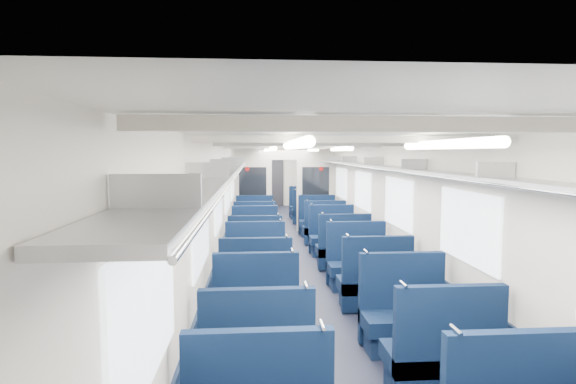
{
  "coord_description": "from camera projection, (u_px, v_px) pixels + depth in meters",
  "views": [
    {
      "loc": [
        -0.85,
        -9.75,
        2.2
      ],
      "look_at": [
        0.02,
        1.74,
        1.2
      ],
      "focal_mm": 28.39,
      "sensor_mm": 36.0,
      "label": 1
    }
  ],
  "objects": [
    {
      "name": "seat_7",
      "position": [
        405.0,
        319.0,
        5.1
      ],
      "size": [
        0.98,
        0.54,
        1.1
      ],
      "color": "#0C1E3C",
      "rests_on": "floor"
    },
    {
      "name": "seat_18",
      "position": [
        255.0,
        223.0,
        11.98
      ],
      "size": [
        0.98,
        0.54,
        1.1
      ],
      "color": "#0C1E3C",
      "rests_on": "floor"
    },
    {
      "name": "seat_6",
      "position": [
        256.0,
        319.0,
        5.09
      ],
      "size": [
        0.98,
        0.54,
        1.1
      ],
      "color": "#0C1E3C",
      "rests_on": "floor"
    },
    {
      "name": "wall_left",
      "position": [
        228.0,
        201.0,
        9.73
      ],
      "size": [
        0.02,
        18.0,
        2.35
      ],
      "primitive_type": "cube",
      "color": "#BDB5A8",
      "rests_on": "floor"
    },
    {
      "name": "seat_13",
      "position": [
        343.0,
        251.0,
        8.61
      ],
      "size": [
        0.98,
        0.54,
        1.1
      ],
      "color": "#0C1E3C",
      "rests_on": "floor"
    },
    {
      "name": "wall_right",
      "position": [
        357.0,
        200.0,
        9.95
      ],
      "size": [
        0.02,
        18.0,
        2.35
      ],
      "primitive_type": "cube",
      "color": "#BDB5A8",
      "rests_on": "floor"
    },
    {
      "name": "seat_23",
      "position": [
        304.0,
        208.0,
        15.27
      ],
      "size": [
        0.98,
        0.54,
        1.1
      ],
      "color": "#0C1E3C",
      "rests_on": "floor"
    },
    {
      "name": "seat_8",
      "position": [
        256.0,
        288.0,
        6.26
      ],
      "size": [
        0.98,
        0.54,
        1.1
      ],
      "color": "#0C1E3C",
      "rests_on": "floor"
    },
    {
      "name": "wall_far",
      "position": [
        274.0,
        177.0,
        18.78
      ],
      "size": [
        2.8,
        0.02,
        2.35
      ],
      "primitive_type": "cube",
      "color": "#BDB5A8",
      "rests_on": "floor"
    },
    {
      "name": "dado_left",
      "position": [
        229.0,
        239.0,
        9.81
      ],
      "size": [
        0.03,
        17.9,
        0.7
      ],
      "primitive_type": "cube",
      "color": "#0F1B32",
      "rests_on": "floor"
    },
    {
      "name": "seat_5",
      "position": [
        442.0,
        360.0,
        4.09
      ],
      "size": [
        0.98,
        0.54,
        1.1
      ],
      "color": "#0C1E3C",
      "rests_on": "floor"
    },
    {
      "name": "seat_15",
      "position": [
        332.0,
        239.0,
        9.81
      ],
      "size": [
        0.98,
        0.54,
        1.1
      ],
      "color": "#0C1E3C",
      "rests_on": "floor"
    },
    {
      "name": "seat_21",
      "position": [
        308.0,
        213.0,
        14.09
      ],
      "size": [
        0.98,
        0.54,
        1.1
      ],
      "color": "#0C1E3C",
      "rests_on": "floor"
    },
    {
      "name": "seat_9",
      "position": [
        374.0,
        286.0,
        6.37
      ],
      "size": [
        0.98,
        0.54,
        1.1
      ],
      "color": "#0C1E3C",
      "rests_on": "floor"
    },
    {
      "name": "windows",
      "position": [
        295.0,
        191.0,
        9.36
      ],
      "size": [
        2.78,
        15.6,
        0.75
      ],
      "color": "white",
      "rests_on": "wall_left"
    },
    {
      "name": "seat_20",
      "position": [
        255.0,
        214.0,
        13.9
      ],
      "size": [
        0.98,
        0.54,
        1.1
      ],
      "color": "#0C1E3C",
      "rests_on": "floor"
    },
    {
      "name": "seat_4",
      "position": [
        257.0,
        365.0,
        4.0
      ],
      "size": [
        0.98,
        0.54,
        1.1
      ],
      "color": "#0C1E3C",
      "rests_on": "floor"
    },
    {
      "name": "ceiling_fittings",
      "position": [
        294.0,
        148.0,
        9.48
      ],
      "size": [
        2.7,
        16.06,
        0.11
      ],
      "color": "beige",
      "rests_on": "ceiling"
    },
    {
      "name": "seat_22",
      "position": [
        254.0,
        209.0,
        15.0
      ],
      "size": [
        0.98,
        0.54,
        1.1
      ],
      "color": "#0C1E3C",
      "rests_on": "floor"
    },
    {
      "name": "seat_19",
      "position": [
        317.0,
        223.0,
        12.08
      ],
      "size": [
        0.98,
        0.54,
        1.1
      ],
      "color": "#0C1E3C",
      "rests_on": "floor"
    },
    {
      "name": "seat_14",
      "position": [
        255.0,
        241.0,
        9.63
      ],
      "size": [
        0.98,
        0.54,
        1.1
      ],
      "color": "#0C1E3C",
      "rests_on": "floor"
    },
    {
      "name": "seat_17",
      "position": [
        324.0,
        230.0,
        10.93
      ],
      "size": [
        0.98,
        0.54,
        1.1
      ],
      "color": "#0C1E3C",
      "rests_on": "floor"
    },
    {
      "name": "end_door",
      "position": [
        274.0,
        182.0,
        18.74
      ],
      "size": [
        0.75,
        0.06,
        2.0
      ],
      "primitive_type": "cube",
      "color": "black",
      "rests_on": "floor"
    },
    {
      "name": "seat_10",
      "position": [
        255.0,
        267.0,
        7.42
      ],
      "size": [
        0.98,
        0.54,
        1.1
      ],
      "color": "#0C1E3C",
      "rests_on": "floor"
    },
    {
      "name": "floor",
      "position": [
        293.0,
        253.0,
        9.94
      ],
      "size": [
        2.8,
        18.0,
        0.01
      ],
      "primitive_type": "cube",
      "color": "black",
      "rests_on": "ground"
    },
    {
      "name": "seat_11",
      "position": [
        357.0,
        267.0,
        7.42
      ],
      "size": [
        0.98,
        0.54,
        1.1
      ],
      "color": "#0C1E3C",
      "rests_on": "floor"
    },
    {
      "name": "seat_16",
      "position": [
        255.0,
        231.0,
        10.76
      ],
      "size": [
        0.98,
        0.54,
        1.1
      ],
      "color": "#0C1E3C",
      "rests_on": "floor"
    },
    {
      "name": "luggage_rack_right",
      "position": [
        349.0,
        163.0,
        9.86
      ],
      "size": [
        0.36,
        17.4,
        0.18
      ],
      "color": "#B2B5BA",
      "rests_on": "wall_right"
    },
    {
      "name": "luggage_rack_left",
      "position": [
        236.0,
        163.0,
        9.68
      ],
      "size": [
        0.36,
        17.4,
        0.18
      ],
      "color": "#B2B5BA",
      "rests_on": "wall_left"
    },
    {
      "name": "ceiling",
      "position": [
        293.0,
        146.0,
        9.74
      ],
      "size": [
        2.8,
        18.0,
        0.01
      ],
      "primitive_type": "cube",
      "color": "silver",
      "rests_on": "wall_left"
    },
    {
      "name": "bulkhead",
      "position": [
        284.0,
        187.0,
        12.66
      ],
      "size": [
        2.8,
        0.1,
        2.35
      ],
      "color": "beige",
      "rests_on": "floor"
    },
    {
      "name": "dado_right",
      "position": [
        356.0,
        237.0,
        10.02
      ],
      "size": [
        0.03,
        17.9,
        0.7
      ],
      "primitive_type": "cube",
      "color": "#0F1B32",
      "rests_on": "floor"
    },
    {
      "name": "seat_12",
      "position": [
        255.0,
        254.0,
        8.39
      ],
      "size": [
        0.98,
        0.54,
        1.1
      ],
      "color": "#0C1E3C",
      "rests_on": "floor"
    }
  ]
}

